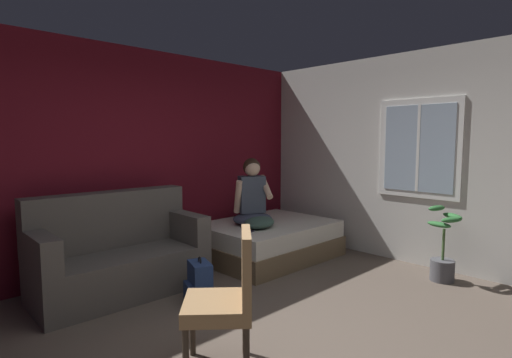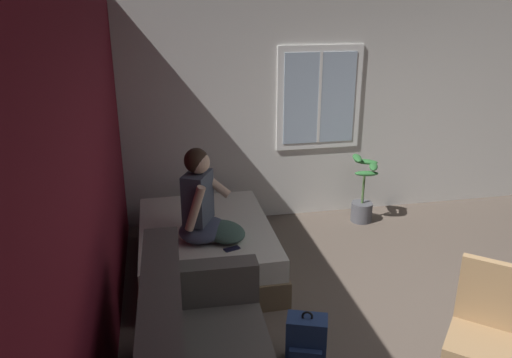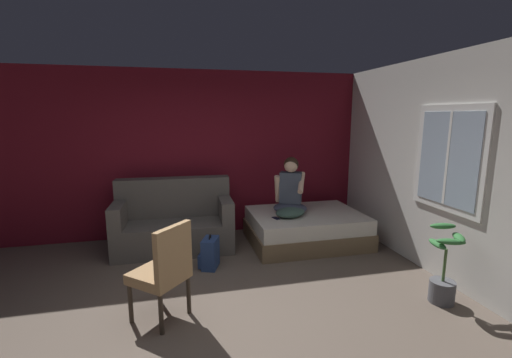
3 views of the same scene
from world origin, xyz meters
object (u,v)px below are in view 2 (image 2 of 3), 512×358
(cell_phone, at_px, (232,249))
(person_seated, at_px, (200,202))
(side_chair, at_px, (487,331))
(bed, at_px, (206,247))
(backpack, at_px, (306,342))
(throw_pillow, at_px, (224,231))
(potted_plant, at_px, (363,198))

(cell_phone, bearing_deg, person_seated, 20.29)
(person_seated, bearing_deg, side_chair, -137.29)
(bed, xyz_separation_m, backpack, (-1.57, -0.58, -0.04))
(side_chair, relative_size, throw_pillow, 2.04)
(potted_plant, bearing_deg, bed, 110.94)
(bed, distance_m, person_seated, 0.65)
(backpack, xyz_separation_m, potted_plant, (2.34, -1.43, 0.11))
(side_chair, xyz_separation_m, potted_plant, (2.88, -0.35, -0.23))
(person_seated, relative_size, throw_pillow, 1.82)
(throw_pillow, bearing_deg, cell_phone, -170.63)
(bed, xyz_separation_m, person_seated, (-0.24, 0.06, 0.60))
(bed, xyz_separation_m, throw_pillow, (-0.31, -0.15, 0.31))
(bed, distance_m, side_chair, 2.70)
(throw_pillow, distance_m, potted_plant, 2.17)
(person_seated, height_order, backpack, person_seated)
(potted_plant, bearing_deg, throw_pillow, 120.11)
(side_chair, bearing_deg, person_seated, 42.71)
(bed, xyz_separation_m, potted_plant, (0.77, -2.01, 0.07))
(side_chair, xyz_separation_m, person_seated, (1.86, 1.72, 0.30))
(cell_phone, bearing_deg, side_chair, -155.60)
(bed, height_order, backpack, bed)
(cell_phone, bearing_deg, backpack, -177.84)
(cell_phone, relative_size, potted_plant, 0.17)
(potted_plant, bearing_deg, person_seated, 116.05)
(person_seated, relative_size, potted_plant, 1.03)
(side_chair, height_order, potted_plant, side_chair)
(side_chair, distance_m, cell_phone, 2.15)
(backpack, bearing_deg, potted_plant, -31.42)
(person_seated, relative_size, cell_phone, 6.08)
(side_chair, relative_size, person_seated, 1.12)
(throw_pillow, relative_size, cell_phone, 3.33)
(person_seated, xyz_separation_m, cell_phone, (-0.30, -0.25, -0.35))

